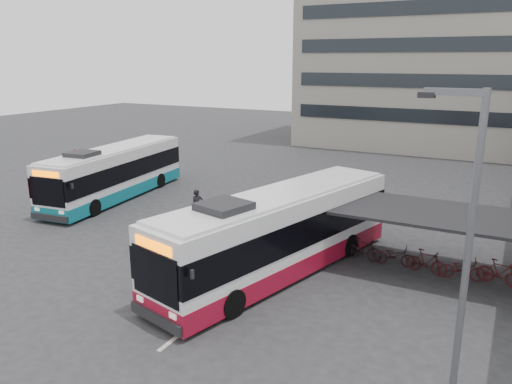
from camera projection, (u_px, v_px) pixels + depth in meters
The scene contains 10 objects.
ground at pixel (212, 258), 21.70m from camera, with size 120.00×120.00×0.00m, color #28282B.
bike_shelter at pixel (430, 240), 20.06m from camera, with size 10.00×4.00×2.54m.
office_block at pixel (473, 14), 46.49m from camera, with size 30.00×15.00×25.00m, color gray.
road_markings at pixel (225, 299), 18.01m from camera, with size 0.15×7.60×0.01m.
bus_main at pixel (279, 233), 19.86m from camera, with size 5.53×12.41×3.59m.
bus_teal at pixel (115, 173), 30.87m from camera, with size 3.88×11.69×3.39m.
pedestrian at pixel (197, 206), 26.43m from camera, with size 0.64×0.42×1.75m, color black.
lamp_post at pixel (463, 250), 10.56m from camera, with size 1.38×0.21×7.84m.
sign_totem_mid at pixel (81, 181), 29.93m from camera, with size 0.53×0.30×2.51m.
sign_totem_north at pixel (79, 168), 33.33m from camera, with size 0.57×0.22×2.61m.
Camera 1 is at (11.19, -16.97, 8.36)m, focal length 35.00 mm.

